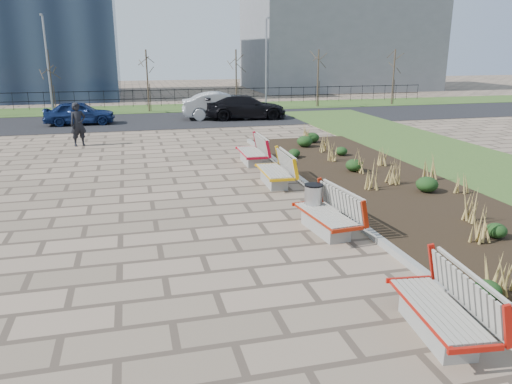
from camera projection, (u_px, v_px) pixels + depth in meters
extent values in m
plane|color=#87715D|center=(215.00, 292.00, 8.88)|extent=(120.00, 120.00, 0.00)
cube|color=black|center=(393.00, 190.00, 14.98)|extent=(4.50, 18.00, 0.10)
cube|color=gray|center=(320.00, 195.00, 14.43)|extent=(0.16, 18.00, 0.15)
cube|color=#33511E|center=(148.00, 109.00, 34.94)|extent=(80.00, 5.00, 0.04)
cube|color=black|center=(153.00, 121.00, 29.36)|extent=(80.00, 7.00, 0.02)
cylinder|color=#B2B2B7|center=(313.00, 203.00, 12.32)|extent=(0.44, 0.44, 0.94)
imported|color=black|center=(78.00, 124.00, 21.75)|extent=(0.81, 0.68, 1.89)
imported|color=navy|center=(79.00, 113.00, 27.75)|extent=(3.82, 1.61, 1.29)
imported|color=#95979C|center=(222.00, 106.00, 30.00)|extent=(4.85, 1.91, 1.57)
imported|color=black|center=(245.00, 107.00, 29.92)|extent=(5.04, 2.35, 1.42)
cube|color=slate|center=(338.00, 39.00, 51.27)|extent=(18.00, 12.00, 10.00)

